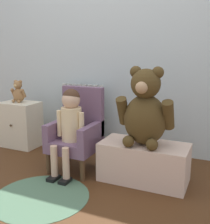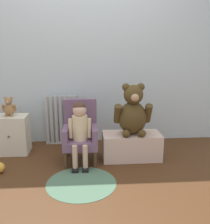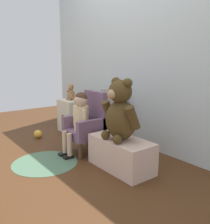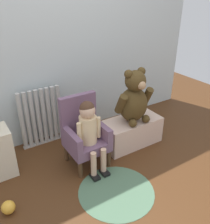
{
  "view_description": "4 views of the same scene",
  "coord_description": "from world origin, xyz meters",
  "views": [
    {
      "loc": [
        1.14,
        -1.59,
        1.01
      ],
      "look_at": [
        0.21,
        0.48,
        0.52
      ],
      "focal_mm": 45.0,
      "sensor_mm": 36.0,
      "label": 1
    },
    {
      "loc": [
        0.05,
        -2.33,
        1.26
      ],
      "look_at": [
        0.25,
        0.47,
        0.57
      ],
      "focal_mm": 40.0,
      "sensor_mm": 36.0,
      "label": 2
    },
    {
      "loc": [
        2.33,
        -1.1,
        1.07
      ],
      "look_at": [
        0.23,
        0.49,
        0.52
      ],
      "focal_mm": 40.0,
      "sensor_mm": 36.0,
      "label": 3
    },
    {
      "loc": [
        -1.01,
        -1.47,
        1.67
      ],
      "look_at": [
        0.19,
        0.4,
        0.53
      ],
      "focal_mm": 40.0,
      "sensor_mm": 36.0,
      "label": 4
    }
  ],
  "objects": [
    {
      "name": "ground_plane",
      "position": [
        0.0,
        0.0,
        0.0
      ],
      "size": [
        6.0,
        6.0,
        0.0
      ],
      "primitive_type": "plane",
      "color": "#4B2B15"
    },
    {
      "name": "back_wall",
      "position": [
        0.0,
        1.12,
        1.2
      ],
      "size": [
        3.8,
        0.05,
        2.4
      ],
      "primitive_type": "cube",
      "color": "silver",
      "rests_on": "ground_plane"
    },
    {
      "name": "radiator",
      "position": [
        -0.29,
        0.99,
        0.33
      ],
      "size": [
        0.5,
        0.05,
        0.67
      ],
      "color": "#B4B3AF",
      "rests_on": "ground_plane"
    },
    {
      "name": "child_armchair",
      "position": [
        -0.04,
        0.44,
        0.33
      ],
      "size": [
        0.39,
        0.38,
        0.71
      ],
      "color": "#70526D",
      "rests_on": "ground_plane"
    },
    {
      "name": "child_figure",
      "position": [
        -0.04,
        0.33,
        0.46
      ],
      "size": [
        0.25,
        0.35,
        0.72
      ],
      "color": "beige",
      "rests_on": "ground_plane"
    },
    {
      "name": "low_bench",
      "position": [
        0.56,
        0.44,
        0.15
      ],
      "size": [
        0.68,
        0.33,
        0.31
      ],
      "primitive_type": "cube",
      "color": "beige",
      "rests_on": "ground_plane"
    },
    {
      "name": "large_teddy_bear",
      "position": [
        0.57,
        0.42,
        0.57
      ],
      "size": [
        0.44,
        0.31,
        0.6
      ],
      "color": "#4A3719",
      "rests_on": "low_bench"
    },
    {
      "name": "floor_rug",
      "position": [
        -0.02,
        -0.12,
        0.0
      ],
      "size": [
        0.69,
        0.69,
        0.01
      ],
      "primitive_type": "cylinder",
      "color": "#4D6F53",
      "rests_on": "ground_plane"
    },
    {
      "name": "toy_ball",
      "position": [
        -0.89,
        0.17,
        0.06
      ],
      "size": [
        0.11,
        0.11,
        0.11
      ],
      "primitive_type": "sphere",
      "color": "gold",
      "rests_on": "ground_plane"
    }
  ]
}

